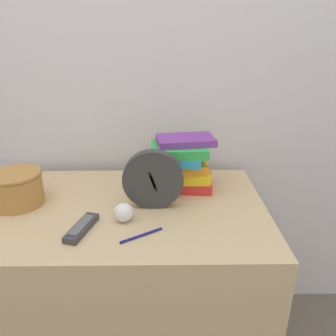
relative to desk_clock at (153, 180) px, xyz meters
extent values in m
cube|color=silver|center=(-0.14, 0.40, 0.32)|extent=(6.00, 0.04, 2.40)
cube|color=tan|center=(-0.14, 0.01, -0.49)|extent=(1.07, 0.65, 0.77)
cylinder|color=#333333|center=(0.00, 0.00, 0.00)|extent=(0.21, 0.04, 0.21)
cylinder|color=white|center=(0.00, -0.01, 0.00)|extent=(0.18, 0.01, 0.18)
cube|color=black|center=(0.00, -0.02, 0.00)|extent=(0.02, 0.01, 0.05)
cube|color=black|center=(0.00, -0.02, 0.00)|extent=(0.03, 0.01, 0.07)
cylinder|color=black|center=(0.00, -0.02, 0.00)|extent=(0.01, 0.00, 0.01)
cube|color=red|center=(0.12, 0.17, -0.09)|extent=(0.23, 0.18, 0.04)
cube|color=yellow|center=(0.11, 0.17, -0.05)|extent=(0.21, 0.18, 0.04)
cube|color=orange|center=(0.10, 0.14, -0.01)|extent=(0.21, 0.16, 0.04)
cube|color=#2D9ED1|center=(0.09, 0.15, 0.03)|extent=(0.20, 0.18, 0.03)
cube|color=green|center=(0.09, 0.15, 0.06)|extent=(0.21, 0.16, 0.03)
cube|color=#7A3899|center=(0.12, 0.16, 0.09)|extent=(0.23, 0.16, 0.03)
cylinder|color=#B27A3D|center=(-0.48, 0.03, -0.04)|extent=(0.18, 0.18, 0.12)
torus|color=olive|center=(-0.48, 0.03, 0.01)|extent=(0.18, 0.18, 0.01)
cube|color=#333338|center=(-0.22, -0.15, -0.09)|extent=(0.08, 0.16, 0.02)
cube|color=#59595E|center=(-0.22, -0.15, -0.08)|extent=(0.06, 0.12, 0.00)
sphere|color=white|center=(-0.09, -0.09, -0.07)|extent=(0.06, 0.06, 0.06)
cylinder|color=navy|center=(-0.03, -0.18, -0.10)|extent=(0.13, 0.08, 0.01)
camera|label=1|loc=(0.04, -1.02, 0.47)|focal=35.00mm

